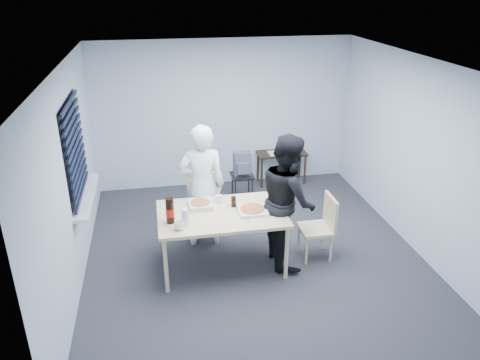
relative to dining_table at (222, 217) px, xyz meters
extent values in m
plane|color=#2E2E33|center=(0.46, 0.20, -0.72)|extent=(5.00, 5.00, 0.00)
plane|color=white|center=(0.46, 0.20, 1.88)|extent=(5.00, 5.00, 0.00)
plane|color=silver|center=(0.46, 2.70, 0.58)|extent=(4.50, 0.00, 4.50)
plane|color=silver|center=(0.46, -2.30, 0.58)|extent=(4.50, 0.00, 4.50)
plane|color=silver|center=(-1.79, 0.20, 0.58)|extent=(0.00, 5.00, 5.00)
plane|color=silver|center=(2.71, 0.20, 0.58)|extent=(0.00, 5.00, 5.00)
plane|color=black|center=(-1.77, 0.60, 0.83)|extent=(0.00, 1.30, 1.30)
cube|color=black|center=(-1.74, 0.60, 0.83)|extent=(0.04, 1.30, 1.25)
cube|color=silver|center=(-1.70, 0.60, 0.16)|extent=(0.18, 1.42, 0.05)
cube|color=beige|center=(0.00, 0.00, 0.04)|extent=(1.61, 1.02, 0.04)
cylinder|color=beige|center=(-0.74, -0.45, -0.35)|extent=(0.05, 0.05, 0.74)
cylinder|color=beige|center=(-0.74, 0.45, -0.35)|extent=(0.05, 0.05, 0.74)
cylinder|color=beige|center=(0.74, -0.45, -0.35)|extent=(0.05, 0.05, 0.74)
cylinder|color=beige|center=(0.74, 0.45, -0.35)|extent=(0.05, 0.05, 0.74)
cube|color=beige|center=(-0.14, 0.91, -0.29)|extent=(0.42, 0.42, 0.04)
cube|color=beige|center=(-0.14, 1.10, -0.05)|extent=(0.42, 0.04, 0.44)
cylinder|color=beige|center=(-0.31, 0.74, -0.52)|extent=(0.03, 0.03, 0.41)
cylinder|color=beige|center=(-0.31, 1.08, -0.52)|extent=(0.03, 0.03, 0.41)
cylinder|color=beige|center=(0.03, 0.74, -0.52)|extent=(0.03, 0.03, 0.41)
cylinder|color=beige|center=(0.03, 1.08, -0.52)|extent=(0.03, 0.03, 0.41)
cube|color=beige|center=(1.27, -0.04, -0.29)|extent=(0.42, 0.42, 0.04)
cube|color=beige|center=(1.46, -0.04, -0.05)|extent=(0.04, 0.42, 0.44)
cylinder|color=beige|center=(1.10, -0.21, -0.52)|extent=(0.03, 0.03, 0.41)
cylinder|color=beige|center=(1.10, 0.13, -0.52)|extent=(0.03, 0.03, 0.41)
cylinder|color=beige|center=(1.44, -0.21, -0.52)|extent=(0.03, 0.03, 0.41)
cylinder|color=beige|center=(1.44, 0.13, -0.52)|extent=(0.03, 0.03, 0.41)
imported|color=white|center=(-0.17, 0.62, 0.16)|extent=(0.65, 0.42, 1.77)
imported|color=black|center=(0.86, -0.01, 0.16)|extent=(0.47, 0.86, 1.77)
cube|color=black|center=(1.49, 2.48, -0.15)|extent=(0.89, 0.40, 0.04)
cylinder|color=black|center=(1.08, 2.32, -0.45)|extent=(0.04, 0.04, 0.55)
cylinder|color=black|center=(1.08, 2.64, -0.45)|extent=(0.04, 0.04, 0.55)
cylinder|color=black|center=(1.89, 2.32, -0.45)|extent=(0.04, 0.04, 0.55)
cylinder|color=black|center=(1.89, 2.64, -0.45)|extent=(0.04, 0.04, 0.55)
cube|color=black|center=(0.62, 1.80, -0.24)|extent=(0.37, 0.37, 0.04)
cylinder|color=black|center=(0.48, 1.66, -0.49)|extent=(0.04, 0.04, 0.47)
cylinder|color=black|center=(0.48, 1.94, -0.49)|extent=(0.04, 0.04, 0.47)
cylinder|color=black|center=(0.76, 1.66, -0.49)|extent=(0.04, 0.04, 0.47)
cylinder|color=black|center=(0.76, 1.94, -0.49)|extent=(0.04, 0.04, 0.47)
cube|color=#5A5C67|center=(0.62, 1.80, -0.02)|extent=(0.28, 0.15, 0.40)
cube|color=#5A5C67|center=(0.62, 1.70, -0.06)|extent=(0.21, 0.06, 0.19)
cube|color=silver|center=(-0.24, 0.21, 0.07)|extent=(0.30, 0.30, 0.03)
cube|color=silver|center=(-0.24, 0.21, 0.11)|extent=(0.30, 0.30, 0.03)
cylinder|color=#CC7F38|center=(-0.24, 0.21, 0.13)|extent=(0.25, 0.25, 0.01)
cube|color=silver|center=(0.39, -0.04, 0.08)|extent=(0.36, 0.36, 0.04)
cylinder|color=#CC7F38|center=(0.39, -0.04, 0.10)|extent=(0.30, 0.30, 0.01)
imported|color=white|center=(-0.55, -0.33, 0.11)|extent=(0.17, 0.17, 0.10)
imported|color=white|center=(0.01, 0.32, 0.11)|extent=(0.10, 0.10, 0.09)
cylinder|color=black|center=(0.18, 0.14, 0.13)|extent=(0.08, 0.08, 0.14)
cylinder|color=black|center=(-0.65, -0.14, 0.22)|extent=(0.10, 0.10, 0.33)
cylinder|color=red|center=(-0.65, -0.14, 0.20)|extent=(0.10, 0.10, 0.11)
cylinder|color=silver|center=(-0.47, -0.22, 0.16)|extent=(0.09, 0.09, 0.20)
torus|color=red|center=(0.28, -0.28, 0.06)|extent=(0.05, 0.05, 0.00)
cube|color=white|center=(1.34, 2.46, -0.13)|extent=(0.30, 0.33, 0.00)
cube|color=black|center=(1.71, 2.50, -0.10)|extent=(0.16, 0.13, 0.06)
camera|label=1|loc=(-0.76, -5.21, 2.82)|focal=35.00mm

